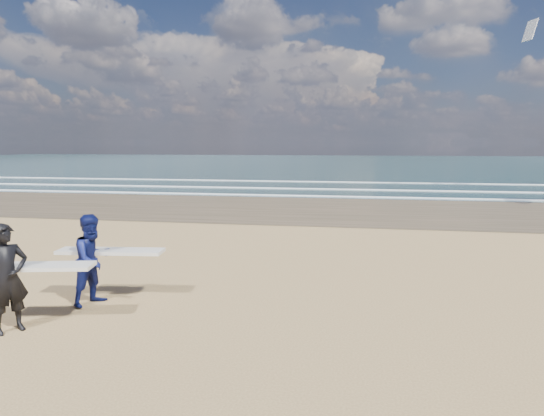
# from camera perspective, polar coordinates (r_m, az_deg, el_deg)

# --- Properties ---
(ocean) EXTENTS (220.00, 100.00, 0.02)m
(ocean) POSITION_cam_1_polar(r_m,az_deg,el_deg) (80.19, 20.29, 4.84)
(ocean) COLOR #1B393C
(ocean) RESTS_ON ground
(surfer_near) EXTENTS (2.26, 1.27, 1.93)m
(surfer_near) POSITION_cam_1_polar(r_m,az_deg,el_deg) (9.67, -28.46, -7.14)
(surfer_near) COLOR black
(surfer_near) RESTS_ON ground
(surfer_far) EXTENTS (2.25, 1.29, 1.87)m
(surfer_far) POSITION_cam_1_polar(r_m,az_deg,el_deg) (10.61, -20.17, -5.65)
(surfer_far) COLOR #0D154D
(surfer_far) RESTS_ON ground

